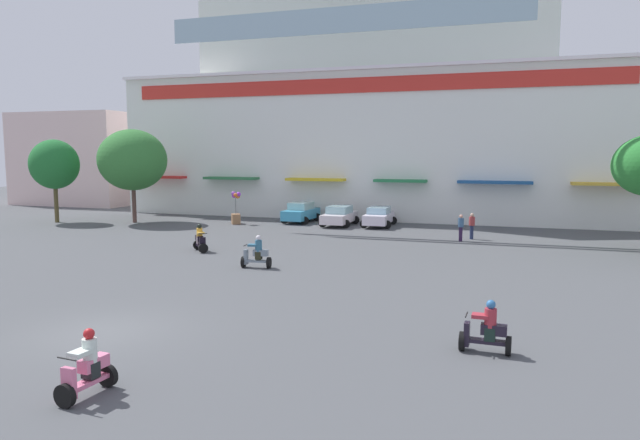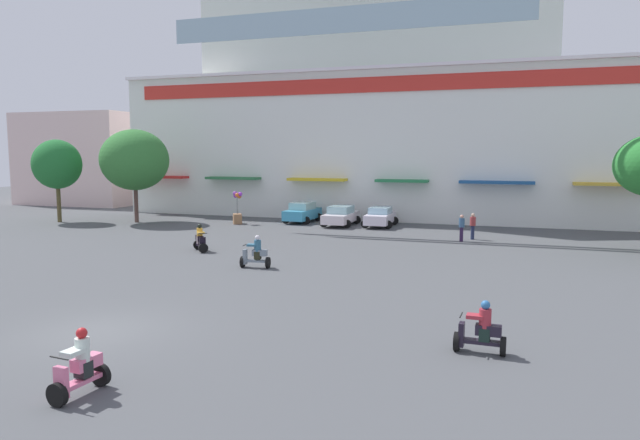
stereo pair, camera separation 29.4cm
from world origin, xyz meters
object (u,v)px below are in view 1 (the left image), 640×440
Objects in this scene: pedestrian_1 at (472,224)px; balloon_vendor_cart at (236,211)px; plaza_tree_0 at (54,164)px; parked_car_2 at (379,216)px; parked_car_1 at (339,216)px; scooter_rider_3 at (200,240)px; pedestrian_0 at (461,226)px; parked_car_0 at (301,212)px; scooter_rider_0 at (87,369)px; plaza_tree_2 at (133,160)px; scooter_rider_4 at (257,254)px; scooter_rider_2 at (486,331)px.

balloon_vendor_cart reaches higher than pedestrian_1.
plaza_tree_0 is at bearing -165.75° from balloon_vendor_cart.
pedestrian_1 is (6.84, -4.39, 0.20)m from parked_car_2.
plaza_tree_0 is 1.47× the size of parked_car_1.
pedestrian_0 is at bearing 31.68° from scooter_rider_3.
parked_car_0 is 13.97m from pedestrian_1.
parked_car_1 is at bearing 157.86° from pedestrian_1.
pedestrian_0 is at bearing 77.18° from scooter_rider_0.
plaza_tree_2 is 24.95m from pedestrian_0.
scooter_rider_4 is at bearing -60.33° from balloon_vendor_cart.
pedestrian_1 is at bearing -1.77° from plaza_tree_2.
parked_car_1 is 2.89× the size of scooter_rider_3.
pedestrian_1 reaches higher than scooter_rider_4.
plaza_tree_0 is 3.89× the size of pedestrian_0.
pedestrian_1 is at bearing 33.89° from scooter_rider_3.
scooter_rider_2 is at bearing -31.61° from plaza_tree_0.
balloon_vendor_cart is at bearing 119.67° from scooter_rider_4.
parked_car_2 is at bearing 108.72° from scooter_rider_2.
scooter_rider_0 is 27.57m from pedestrian_1.
plaza_tree_0 reaches higher than scooter_rider_2.
parked_car_0 reaches higher than scooter_rider_4.
parked_car_1 is 27.59m from scooter_rider_2.
balloon_vendor_cart is (-7.66, -1.52, 0.21)m from parked_car_1.
plaza_tree_2 is 25.45m from pedestrian_1.
parked_car_2 is (6.23, -0.52, -0.05)m from parked_car_0.
plaza_tree_2 is 2.88× the size of balloon_vendor_cart.
balloon_vendor_cart is (-19.16, 23.55, 0.34)m from scooter_rider_2.
scooter_rider_0 is 26.37m from pedestrian_0.
scooter_rider_3 is at bearing -25.55° from plaza_tree_0.
pedestrian_0 is at bearing -0.17° from plaza_tree_0.
plaza_tree_0 is 30.51m from pedestrian_0.
scooter_rider_4 is (-10.70, 8.69, 0.04)m from scooter_rider_2.
parked_car_2 is 26.94m from scooter_rider_2.
pedestrian_1 is at bearing 1.87° from plaza_tree_0.
parked_car_1 is (15.44, 3.17, -4.04)m from plaza_tree_2.
plaza_tree_0 is 24.92m from parked_car_2.
plaza_tree_2 is 1.68× the size of parked_car_2.
scooter_rider_2 is (14.88, -26.04, -0.17)m from parked_car_0.
plaza_tree_0 is 14.38m from balloon_vendor_cart.
pedestrian_0 reaches higher than scooter_rider_4.
scooter_rider_2 is 0.98× the size of scooter_rider_3.
parked_car_1 is 16.40m from scooter_rider_4.
pedestrian_1 is (30.88, 1.01, -3.51)m from plaza_tree_0.
scooter_rider_3 is at bearing -116.81° from parked_car_2.
plaza_tree_0 is 0.89× the size of plaza_tree_2.
scooter_rider_4 is at bearing -96.95° from parked_car_2.
balloon_vendor_cart reaches higher than scooter_rider_4.
pedestrian_1 is (9.70, -3.95, 0.19)m from parked_car_1.
pedestrian_1 is at bearing -22.14° from parked_car_1.
scooter_rider_4 is 14.07m from pedestrian_0.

